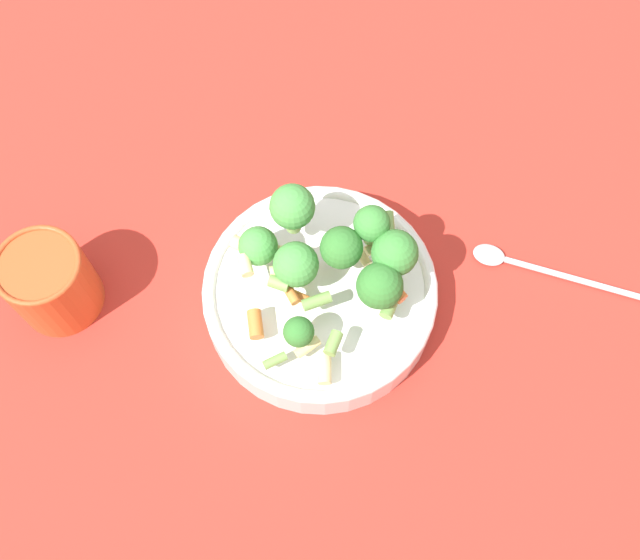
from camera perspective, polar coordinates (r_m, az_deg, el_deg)
name	(u,v)px	position (r m, az deg, el deg)	size (l,w,h in m)	color
ground_plane	(320,304)	(0.82, 0.00, -1.83)	(3.00, 3.00, 0.00)	#B72D23
bowl	(320,294)	(0.80, 0.00, -1.11)	(0.25, 0.25, 0.05)	white
pasta_salad	(331,257)	(0.74, 0.82, 1.79)	(0.20, 0.19, 0.09)	#8CB766
cup	(50,282)	(0.83, -19.89, -0.13)	(0.09, 0.09, 0.09)	#CC4C23
spoon	(527,266)	(0.87, 15.52, 1.06)	(0.13, 0.17, 0.01)	silver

